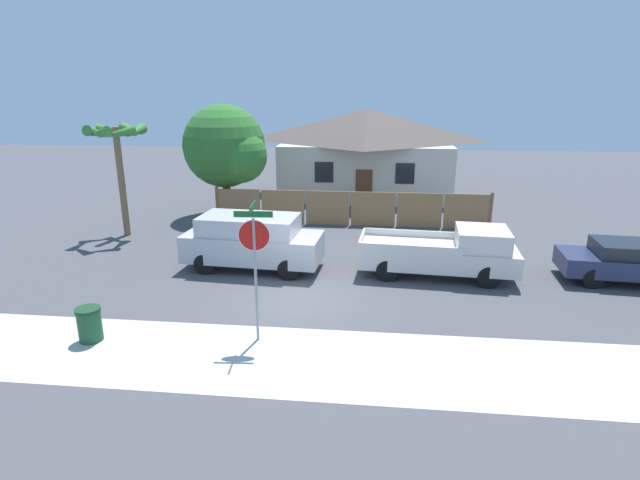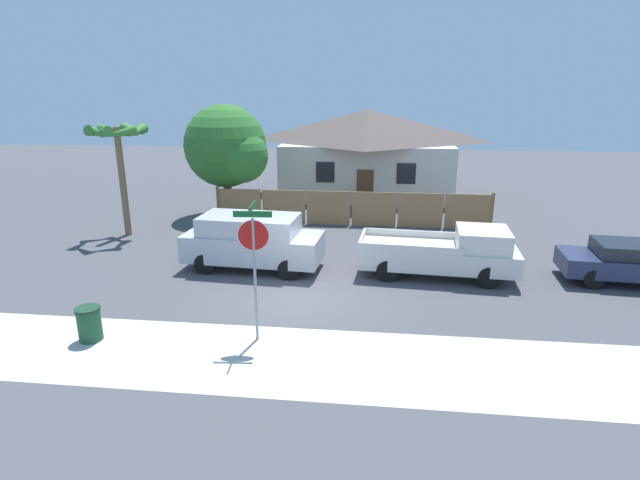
% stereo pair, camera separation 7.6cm
% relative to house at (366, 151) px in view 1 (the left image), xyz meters
% --- Properties ---
extents(ground_plane, '(80.00, 80.00, 0.00)m').
position_rel_house_xyz_m(ground_plane, '(-1.68, -16.17, -2.59)').
color(ground_plane, '#47474C').
extents(sidewalk_strip, '(36.00, 3.20, 0.01)m').
position_rel_house_xyz_m(sidewalk_strip, '(-1.68, -19.77, -2.59)').
color(sidewalk_strip, beige).
rests_on(sidewalk_strip, ground).
extents(wooden_fence, '(12.81, 0.12, 1.70)m').
position_rel_house_xyz_m(wooden_fence, '(-0.53, -7.48, -1.79)').
color(wooden_fence, '#997047').
rests_on(wooden_fence, ground).
extents(house, '(10.35, 7.45, 5.00)m').
position_rel_house_xyz_m(house, '(0.00, 0.00, 0.00)').
color(house, beige).
rests_on(house, ground).
extents(oak_tree, '(4.18, 3.98, 5.46)m').
position_rel_house_xyz_m(oak_tree, '(-6.56, -6.38, 0.78)').
color(oak_tree, brown).
rests_on(oak_tree, ground).
extents(palm_tree, '(2.36, 2.56, 4.75)m').
position_rel_house_xyz_m(palm_tree, '(-10.14, -10.14, 1.46)').
color(palm_tree, brown).
rests_on(palm_tree, ground).
extents(red_suv, '(4.93, 2.30, 1.92)m').
position_rel_house_xyz_m(red_suv, '(-3.67, -13.69, -1.56)').
color(red_suv, '#B7B7BC').
rests_on(red_suv, ground).
extents(orange_pickup, '(5.34, 2.35, 1.71)m').
position_rel_house_xyz_m(orange_pickup, '(2.99, -13.72, -1.76)').
color(orange_pickup, silver).
rests_on(orange_pickup, ground).
extents(parked_sedan, '(4.55, 2.08, 1.37)m').
position_rel_house_xyz_m(parked_sedan, '(8.96, -13.69, -1.87)').
color(parked_sedan, '#282D4C').
rests_on(parked_sedan, ground).
extents(stop_sign, '(0.93, 0.84, 3.55)m').
position_rel_house_xyz_m(stop_sign, '(-2.31, -18.87, -0.16)').
color(stop_sign, gray).
rests_on(stop_sign, ground).
extents(trash_bin, '(0.62, 0.62, 0.89)m').
position_rel_house_xyz_m(trash_bin, '(-6.51, -19.37, -2.14)').
color(trash_bin, '#1E4C2D').
rests_on(trash_bin, ground).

